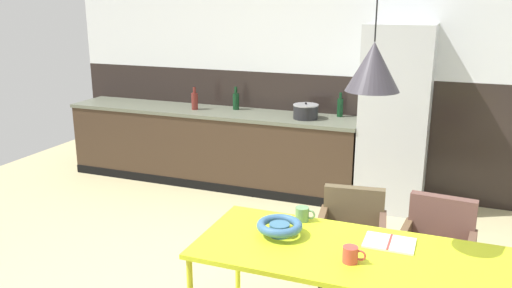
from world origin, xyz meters
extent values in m
cube|color=black|center=(0.00, 2.90, 0.66)|extent=(6.53, 0.12, 1.32)
cube|color=silver|center=(0.00, 2.90, 1.98)|extent=(6.53, 0.12, 1.32)
cube|color=#39291D|center=(-1.37, 2.54, 0.42)|extent=(3.50, 0.60, 0.84)
cube|color=#5C6050|center=(-1.37, 2.54, 0.86)|extent=(3.53, 0.63, 0.04)
cube|color=black|center=(-1.37, 2.24, 0.05)|extent=(3.50, 0.01, 0.10)
cube|color=#ADAFB2|center=(0.74, 2.54, 0.95)|extent=(0.67, 0.60, 1.90)
cube|color=#C5D320|center=(0.89, -0.10, 0.72)|extent=(1.93, 0.78, 0.03)
cylinder|color=#C9D426|center=(-0.03, 0.25, 0.35)|extent=(0.04, 0.04, 0.71)
cube|color=brown|center=(1.27, 0.68, 0.40)|extent=(0.52, 0.50, 0.06)
cube|color=brown|center=(1.29, 0.88, 0.61)|extent=(0.46, 0.12, 0.35)
cube|color=brown|center=(1.49, 0.66, 0.50)|extent=(0.09, 0.42, 0.14)
cube|color=brown|center=(1.05, 0.70, 0.50)|extent=(0.09, 0.42, 0.14)
cylinder|color=black|center=(1.49, 0.85, 0.19)|extent=(0.02, 0.02, 0.37)
cylinder|color=black|center=(1.09, 0.89, 0.19)|extent=(0.02, 0.02, 0.37)
cube|color=brown|center=(0.68, 0.71, 0.42)|extent=(0.53, 0.52, 0.06)
cube|color=brown|center=(0.65, 0.91, 0.60)|extent=(0.46, 0.14, 0.31)
cube|color=brown|center=(0.90, 0.74, 0.52)|extent=(0.10, 0.42, 0.14)
cube|color=brown|center=(0.46, 0.69, 0.52)|extent=(0.10, 0.42, 0.14)
cylinder|color=black|center=(0.90, 0.55, 0.19)|extent=(0.02, 0.02, 0.39)
cylinder|color=black|center=(0.50, 0.50, 0.19)|extent=(0.02, 0.02, 0.39)
cylinder|color=black|center=(0.85, 0.93, 0.19)|extent=(0.02, 0.02, 0.39)
cylinder|color=black|center=(0.46, 0.88, 0.19)|extent=(0.02, 0.02, 0.39)
cylinder|color=black|center=(0.48, 0.69, 0.01)|extent=(0.07, 0.41, 0.02)
cylinder|color=#33607F|center=(0.37, -0.05, 0.77)|extent=(0.13, 0.13, 0.08)
torus|color=#335C83|center=(0.37, -0.05, 0.80)|extent=(0.28, 0.28, 0.05)
cube|color=white|center=(0.94, 0.08, 0.74)|extent=(0.15, 0.22, 0.01)
cube|color=white|center=(1.09, 0.08, 0.74)|extent=(0.15, 0.22, 0.01)
cube|color=#B73833|center=(1.02, 0.08, 0.75)|extent=(0.01, 0.22, 0.00)
cylinder|color=#5B8456|center=(0.44, 0.21, 0.78)|extent=(0.09, 0.09, 0.09)
torus|color=#5B8456|center=(0.50, 0.21, 0.79)|extent=(0.06, 0.01, 0.06)
cylinder|color=#B23D33|center=(0.84, -0.23, 0.78)|extent=(0.09, 0.09, 0.09)
torus|color=#B23D33|center=(0.90, -0.23, 0.79)|extent=(0.06, 0.01, 0.06)
cylinder|color=black|center=(-0.20, 2.51, 0.96)|extent=(0.27, 0.27, 0.14)
cylinder|color=gray|center=(-0.20, 2.51, 1.03)|extent=(0.28, 0.28, 0.01)
sphere|color=black|center=(-0.20, 2.51, 1.05)|extent=(0.02, 0.02, 0.02)
cylinder|color=maroon|center=(-1.55, 2.51, 0.98)|extent=(0.08, 0.08, 0.19)
cylinder|color=maroon|center=(-1.55, 2.51, 1.11)|extent=(0.03, 0.03, 0.07)
cylinder|color=#0F3319|center=(-1.09, 2.69, 0.98)|extent=(0.07, 0.07, 0.19)
cylinder|color=#0F3319|center=(-1.09, 2.69, 1.11)|extent=(0.03, 0.03, 0.08)
cylinder|color=#0F3319|center=(0.13, 2.74, 0.98)|extent=(0.07, 0.07, 0.20)
cylinder|color=#0F3319|center=(0.13, 2.74, 1.12)|extent=(0.03, 0.03, 0.07)
cone|color=#302C32|center=(0.89, -0.10, 1.79)|extent=(0.28, 0.28, 0.25)
camera|label=1|loc=(1.29, -2.81, 2.12)|focal=36.45mm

